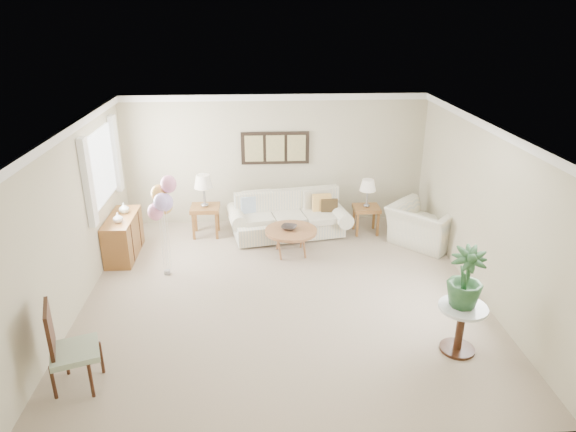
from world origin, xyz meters
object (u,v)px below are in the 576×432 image
at_px(sofa, 288,219).
at_px(balloon_cluster, 162,200).
at_px(armchair, 424,226).
at_px(accent_chair, 67,346).
at_px(coffee_table, 291,232).

bearing_deg(sofa, balloon_cluster, -144.45).
xyz_separation_m(sofa, balloon_cluster, (-2.08, -1.48, 0.98)).
distance_m(armchair, balloon_cluster, 4.74).
relative_size(armchair, accent_chair, 1.09).
bearing_deg(sofa, armchair, -13.58).
relative_size(coffee_table, armchair, 0.80).
xyz_separation_m(coffee_table, accent_chair, (-2.78, -3.33, 0.12)).
bearing_deg(balloon_cluster, accent_chair, -104.72).
xyz_separation_m(armchair, balloon_cluster, (-4.56, -0.88, 0.93)).
bearing_deg(sofa, coffee_table, -90.12).
distance_m(accent_chair, balloon_cluster, 2.88).
relative_size(sofa, armchair, 2.09).
bearing_deg(armchair, sofa, 32.95).
bearing_deg(sofa, accent_chair, -123.70).
bearing_deg(armchair, coffee_table, 52.08).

